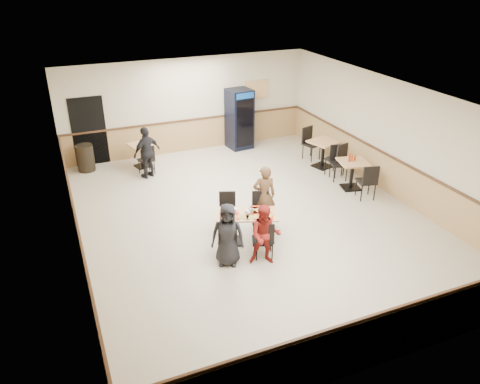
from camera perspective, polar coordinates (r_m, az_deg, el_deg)
name	(u,v)px	position (r m, az deg, el deg)	size (l,w,h in m)	color
ground	(251,218)	(11.42, 1.33, -3.19)	(10.00, 10.00, 0.00)	beige
room_shell	(271,151)	(13.95, 3.78, 5.05)	(10.00, 10.00, 10.00)	silver
main_table	(247,223)	(10.26, 0.87, -3.81)	(1.48, 1.10, 0.71)	black
main_chairs	(245,224)	(10.27, 0.60, -3.92)	(1.67, 1.88, 0.91)	black
diner_woman_left	(228,235)	(9.45, -1.53, -5.23)	(0.66, 0.43, 1.36)	black
diner_woman_right	(265,235)	(9.49, 3.10, -5.26)	(0.64, 0.50, 1.32)	maroon
diner_man_opposite	(264,195)	(10.87, 2.96, -0.42)	(0.54, 0.35, 1.48)	brown
lone_diner	(147,152)	(13.57, -11.27, 4.75)	(0.88, 0.37, 1.51)	black
tabletop_clutter	(249,213)	(10.11, 1.12, -2.61)	(1.22, 0.79, 0.12)	red
side_table_near	(352,171)	(13.04, 13.52, 2.56)	(0.89, 0.89, 0.80)	black
side_table_near_chair_south	(366,180)	(12.60, 15.16, 1.37)	(0.47, 0.47, 1.01)	black
side_table_near_chair_north	(339,163)	(13.53, 11.97, 3.48)	(0.47, 0.47, 1.01)	black
side_table_far	(323,150)	(14.28, 10.11, 5.08)	(0.96, 0.96, 0.82)	black
side_table_far_chair_south	(335,158)	(13.79, 11.54, 4.04)	(0.48, 0.48, 1.04)	black
side_table_far_chair_north	(312,144)	(14.81, 8.75, 5.86)	(0.48, 0.48, 1.04)	black
condiment_caddy	(352,158)	(12.93, 13.45, 4.07)	(0.23, 0.06, 0.20)	#B72F0D
back_table	(142,152)	(14.42, -11.89, 4.84)	(0.83, 0.83, 0.73)	black
back_table_chair_lone	(146,159)	(13.89, -11.39, 3.96)	(0.43, 0.43, 0.92)	black
pepsi_cooler	(239,119)	(15.51, -0.07, 8.89)	(0.82, 0.83, 1.96)	black
trash_bin	(85,158)	(14.60, -18.32, 3.97)	(0.51, 0.51, 0.80)	black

